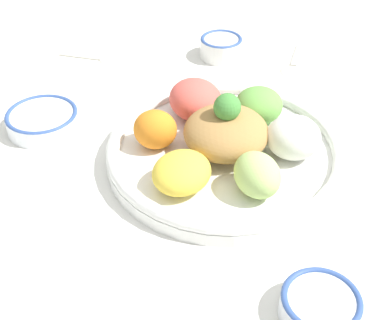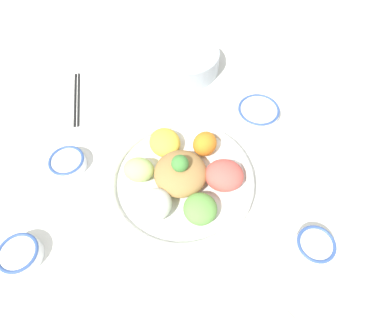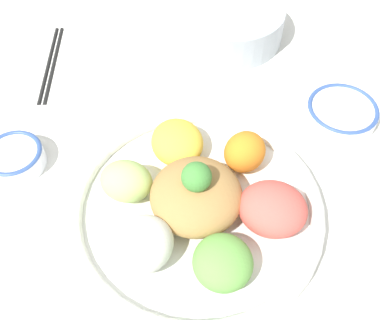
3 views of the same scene
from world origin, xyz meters
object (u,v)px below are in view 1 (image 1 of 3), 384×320
Objects in this scene: rice_bowl_plain at (42,119)px; serving_spoon_main at (98,58)px; serving_spoon_extra at (293,65)px; rice_bowl_blue at (320,305)px; salad_platter at (223,144)px; sauce_bowl_red at (221,46)px.

rice_bowl_plain reaches higher than serving_spoon_main.
serving_spoon_main is 0.39m from serving_spoon_extra.
rice_bowl_blue is 0.69m from serving_spoon_main.
rice_bowl_blue is at bearing 45.72° from rice_bowl_plain.
salad_platter is 2.51× the size of serving_spoon_extra.
serving_spoon_extra is at bearing 173.33° from rice_bowl_blue.
sauce_bowl_red is at bearing 177.12° from salad_platter.
rice_bowl_blue is 0.58m from serving_spoon_extra.
sauce_bowl_red is 0.93× the size of rice_bowl_blue.
salad_platter is 0.33m from sauce_bowl_red.
sauce_bowl_red is at bearing 128.57° from rice_bowl_plain.
sauce_bowl_red reaches higher than serving_spoon_main.
salad_platter is 0.33m from serving_spoon_extra.
rice_bowl_plain is (0.24, -0.31, -0.01)m from sauce_bowl_red.
sauce_bowl_red is (-0.33, 0.02, -0.01)m from salad_platter.
serving_spoon_main is (-0.61, -0.32, -0.02)m from rice_bowl_blue.
rice_bowl_plain is at bearing -51.43° from sauce_bowl_red.
sauce_bowl_red is 0.63× the size of serving_spoon_main.
sauce_bowl_red is at bearing -163.36° from serving_spoon_main.
serving_spoon_main and serving_spoon_extra have the same top height.
salad_platter reaches higher than serving_spoon_extra.
rice_bowl_plain is at bearing -106.88° from salad_platter.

